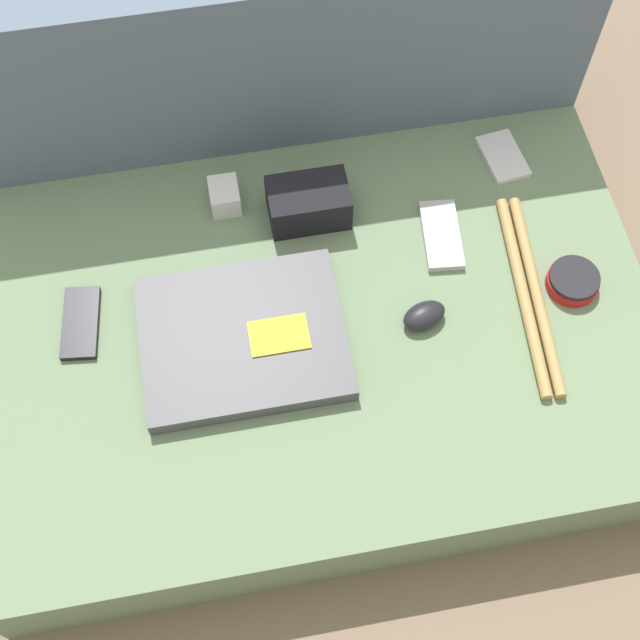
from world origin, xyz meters
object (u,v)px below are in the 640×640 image
(phone_black, at_px, (441,235))
(charger_brick, at_px, (225,196))
(computer_mouse, at_px, (424,315))
(laptop, at_px, (243,338))
(camera_pouch, at_px, (308,203))
(phone_silver, at_px, (81,323))
(phone_small, at_px, (503,157))
(speaker_puck, at_px, (573,281))

(phone_black, distance_m, charger_brick, 0.36)
(phone_black, bearing_deg, computer_mouse, -107.91)
(laptop, bearing_deg, camera_pouch, 57.19)
(laptop, bearing_deg, computer_mouse, -2.36)
(computer_mouse, relative_size, charger_brick, 1.35)
(charger_brick, bearing_deg, laptop, -91.49)
(phone_silver, relative_size, charger_brick, 2.18)
(camera_pouch, bearing_deg, computer_mouse, -58.17)
(computer_mouse, xyz_separation_m, phone_small, (0.21, 0.28, -0.01))
(charger_brick, bearing_deg, speaker_puck, -26.07)
(laptop, relative_size, speaker_puck, 3.76)
(computer_mouse, xyz_separation_m, speaker_puck, (0.25, 0.02, -0.00))
(phone_small, relative_size, camera_pouch, 0.83)
(laptop, relative_size, computer_mouse, 3.90)
(camera_pouch, bearing_deg, charger_brick, 160.80)
(camera_pouch, bearing_deg, phone_small, 9.06)
(phone_black, bearing_deg, camera_pouch, 164.22)
(computer_mouse, bearing_deg, camera_pouch, 104.60)
(phone_black, bearing_deg, phone_silver, -168.41)
(laptop, relative_size, phone_silver, 2.41)
(laptop, height_order, phone_small, laptop)
(speaker_puck, distance_m, charger_brick, 0.58)
(laptop, bearing_deg, phone_black, 21.10)
(laptop, height_order, speaker_puck, laptop)
(phone_black, distance_m, phone_small, 0.20)
(laptop, relative_size, phone_small, 2.85)
(laptop, distance_m, phone_silver, 0.26)
(speaker_puck, height_order, charger_brick, charger_brick)
(computer_mouse, xyz_separation_m, camera_pouch, (-0.14, 0.23, 0.02))
(laptop, relative_size, camera_pouch, 2.37)
(computer_mouse, height_order, phone_silver, computer_mouse)
(camera_pouch, height_order, charger_brick, camera_pouch)
(phone_silver, relative_size, phone_small, 1.18)
(camera_pouch, distance_m, charger_brick, 0.14)
(phone_black, xyz_separation_m, phone_small, (0.14, 0.14, -0.00))
(phone_small, height_order, camera_pouch, camera_pouch)
(speaker_puck, height_order, camera_pouch, camera_pouch)
(charger_brick, bearing_deg, phone_black, -20.90)
(laptop, distance_m, speaker_puck, 0.53)
(phone_small, bearing_deg, camera_pouch, -178.23)
(computer_mouse, bearing_deg, charger_brick, 117.80)
(computer_mouse, bearing_deg, phone_small, 36.41)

